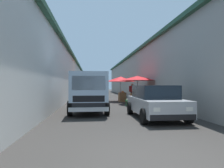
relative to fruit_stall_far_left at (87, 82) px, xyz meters
The scene contains 12 objects.
ground 6.52m from the fruit_stall_far_left, 163.53° to the right, with size 90.00×90.00×0.00m, color #33302D.
building_left_whitewash 6.31m from the fruit_stall_far_left, 126.70° to the left, with size 49.80×7.50×4.64m.
building_right_concrete 9.41m from the fruit_stall_far_left, 113.62° to the right, with size 49.80×7.50×5.01m.
fruit_stall_far_left is the anchor object (origin of this frame).
fruit_stall_far_right 6.57m from the fruit_stall_far_left, 152.05° to the right, with size 2.64×2.64×2.28m.
fruit_stall_near_right 9.10m from the fruit_stall_far_left, 153.95° to the right, with size 2.80×2.80×2.24m.
hatchback_car 15.05m from the fruit_stall_far_left, 167.56° to the right, with size 3.91×1.93×1.45m.
delivery_truck 13.02m from the fruit_stall_far_left, behind, with size 4.95×2.05×2.08m.
vendor_by_crates 6.84m from the fruit_stall_far_left, 141.44° to the right, with size 0.37×0.59×1.59m.
vendor_in_shade 2.86m from the fruit_stall_far_left, 154.02° to the right, with size 0.47×0.51×1.65m.
parked_scooter 4.77m from the fruit_stall_far_left, 169.95° to the left, with size 1.69×0.45×1.14m.
plastic_stool 10.35m from the fruit_stall_far_left, 163.43° to the right, with size 0.30×0.30×0.43m.
Camera 1 is at (-3.65, 1.38, 1.47)m, focal length 31.65 mm.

